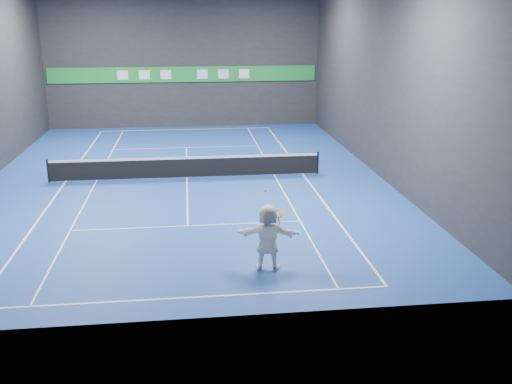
{
  "coord_description": "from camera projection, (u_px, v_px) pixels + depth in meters",
  "views": [
    {
      "loc": [
        0.14,
        -25.74,
        7.22
      ],
      "look_at": [
        2.35,
        -7.41,
        1.5
      ],
      "focal_mm": 40.0,
      "sensor_mm": 36.0,
      "label": 1
    }
  ],
  "objects": [
    {
      "name": "ground",
      "position": [
        187.0,
        178.0,
        26.53
      ],
      "size": [
        26.0,
        26.0,
        0.0
      ],
      "primitive_type": "plane",
      "color": "#1B3F95",
      "rests_on": "ground"
    },
    {
      "name": "wall_back",
      "position": [
        184.0,
        59.0,
        37.53
      ],
      "size": [
        18.0,
        0.1,
        9.0
      ],
      "primitive_type": "cube",
      "color": "#262629",
      "rests_on": "ground"
    },
    {
      "name": "wall_front",
      "position": [
        182.0,
        142.0,
        12.87
      ],
      "size": [
        18.0,
        0.1,
        9.0
      ],
      "primitive_type": "cube",
      "color": "#262629",
      "rests_on": "ground"
    },
    {
      "name": "wall_right",
      "position": [
        380.0,
        77.0,
        26.23
      ],
      "size": [
        0.1,
        26.0,
        9.0
      ],
      "primitive_type": "cube",
      "color": "#262629",
      "rests_on": "ground"
    },
    {
      "name": "baseline_near",
      "position": [
        189.0,
        298.0,
        15.25
      ],
      "size": [
        10.98,
        0.08,
        0.01
      ],
      "primitive_type": "cube",
      "color": "white",
      "rests_on": "ground"
    },
    {
      "name": "baseline_far",
      "position": [
        186.0,
        129.0,
        37.8
      ],
      "size": [
        10.98,
        0.08,
        0.01
      ],
      "primitive_type": "cube",
      "color": "white",
      "rests_on": "ground"
    },
    {
      "name": "sideline_doubles_left",
      "position": [
        66.0,
        182.0,
        25.9
      ],
      "size": [
        0.08,
        23.78,
        0.01
      ],
      "primitive_type": "cube",
      "color": "white",
      "rests_on": "ground"
    },
    {
      "name": "sideline_doubles_right",
      "position": [
        303.0,
        174.0,
        27.16
      ],
      "size": [
        0.08,
        23.78,
        0.01
      ],
      "primitive_type": "cube",
      "color": "white",
      "rests_on": "ground"
    },
    {
      "name": "sideline_singles_left",
      "position": [
        97.0,
        181.0,
        26.06
      ],
      "size": [
        0.06,
        23.78,
        0.01
      ],
      "primitive_type": "cube",
      "color": "white",
      "rests_on": "ground"
    },
    {
      "name": "sideline_singles_right",
      "position": [
        274.0,
        175.0,
        27.0
      ],
      "size": [
        0.06,
        23.78,
        0.01
      ],
      "primitive_type": "cube",
      "color": "white",
      "rests_on": "ground"
    },
    {
      "name": "service_line_near",
      "position": [
        188.0,
        226.0,
        20.46
      ],
      "size": [
        8.23,
        0.06,
        0.01
      ],
      "primitive_type": "cube",
      "color": "white",
      "rests_on": "ground"
    },
    {
      "name": "service_line_far",
      "position": [
        186.0,
        148.0,
        32.6
      ],
      "size": [
        8.23,
        0.06,
        0.01
      ],
      "primitive_type": "cube",
      "color": "white",
      "rests_on": "ground"
    },
    {
      "name": "center_service_line",
      "position": [
        187.0,
        178.0,
        26.53
      ],
      "size": [
        0.06,
        12.8,
        0.01
      ],
      "primitive_type": "cube",
      "color": "white",
      "rests_on": "ground"
    },
    {
      "name": "player",
      "position": [
        268.0,
        237.0,
        16.71
      ],
      "size": [
        1.94,
        0.92,
        2.01
      ],
      "primitive_type": "imported",
      "rotation": [
        0.0,
        0.0,
        2.96
      ],
      "color": "white",
      "rests_on": "ground"
    },
    {
      "name": "tennis_ball",
      "position": [
        265.0,
        191.0,
        16.27
      ],
      "size": [
        0.07,
        0.07,
        0.07
      ],
      "primitive_type": "sphere",
      "color": "#A4CF22",
      "rests_on": "player"
    },
    {
      "name": "tennis_net",
      "position": [
        187.0,
        167.0,
        26.37
      ],
      "size": [
        12.5,
        0.1,
        1.07
      ],
      "color": "black",
      "rests_on": "ground"
    },
    {
      "name": "sponsor_banner",
      "position": [
        184.0,
        74.0,
        37.76
      ],
      "size": [
        17.64,
        0.11,
        1.0
      ],
      "color": "#1F8F35",
      "rests_on": "wall_back"
    },
    {
      "name": "tennis_racket",
      "position": [
        278.0,
        215.0,
        16.6
      ],
      "size": [
        0.55,
        0.39,
        0.52
      ],
      "color": "#B5131E",
      "rests_on": "player"
    }
  ]
}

